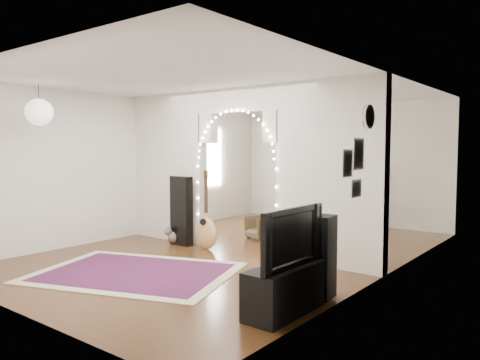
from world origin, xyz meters
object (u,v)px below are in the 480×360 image
Objects in this scene: dining_chair_left at (261,228)px; dining_chair_right at (311,242)px; bookcase at (333,194)px; media_console at (284,290)px; dining_table at (343,194)px; acoustic_guitar at (206,220)px; floor_speaker at (317,256)px.

dining_chair_left is 0.94× the size of dining_chair_right.
bookcase is 3.40m from dining_chair_right.
dining_table reaches higher than media_console.
media_console is at bearing -71.57° from dining_table.
bookcase reaches higher than media_console.
acoustic_guitar reaches higher than media_console.
bookcase is at bearing 112.56° from media_console.
media_console is at bearing -53.04° from acoustic_guitar.
dining_chair_right is (1.69, 0.60, -0.26)m from acoustic_guitar.
bookcase is (-2.24, 4.86, 0.20)m from floor_speaker.
media_console is at bearing -31.10° from dining_chair_left.
dining_table is at bearing 6.61° from bookcase.
dining_chair_left is (-0.25, -2.46, -0.46)m from bookcase.
media_console is 0.74× the size of bookcase.
bookcase is 0.25m from dining_table.
dining_chair_left is at bearing -89.24° from bookcase.
dining_table is (0.72, 3.75, 0.19)m from acoustic_guitar.
dining_chair_left is (-2.49, 2.40, -0.26)m from floor_speaker.
floor_speaker is at bearing -41.62° from acoustic_guitar.
bookcase is 2.83× the size of dining_chair_left.
dining_table is 3.33m from dining_chair_right.
media_console is 3.97m from dining_chair_left.
dining_table is at bearing 127.86° from dining_chair_right.
floor_speaker is 0.78× the size of dining_table.
media_console is 5.92m from dining_table.
dining_table is 2.56× the size of dining_chair_left.
dining_table is at bearing 106.10° from floor_speaker.
bookcase is 1.11× the size of dining_table.
dining_table is 2.39× the size of dining_chair_right.
media_console is 0.82× the size of dining_table.
acoustic_guitar is 3.78m from bookcase.
acoustic_guitar is at bearing -139.63° from dining_chair_right.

